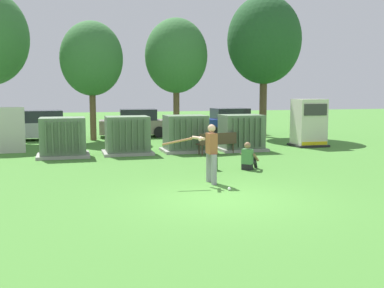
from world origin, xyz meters
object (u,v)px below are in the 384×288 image
transformer_east (241,133)px  batter (210,150)px  seated_spectator (248,159)px  parked_car_left_of_center (136,124)px  park_bench (217,142)px  sports_ball (229,189)px  transformer_mid_west (127,136)px  transformer_mid_east (185,134)px  transformer_west (63,138)px  generator_enclosure (309,123)px  backpack (212,164)px  parked_car_leftmost (41,126)px  parked_car_right_of_center (228,122)px

transformer_east → batter: batter is taller
seated_spectator → parked_car_left_of_center: (-2.11, 12.41, 0.38)m
park_bench → sports_ball: park_bench is taller
transformer_mid_west → transformer_mid_east: size_ratio=1.00×
transformer_east → sports_ball: size_ratio=23.33×
transformer_west → batter: size_ratio=1.21×
generator_enclosure → backpack: bearing=-141.0°
transformer_mid_east → batter: size_ratio=1.21×
parked_car_leftmost → parked_car_left_of_center: (5.35, 0.45, 0.00)m
batter → parked_car_right_of_center: size_ratio=0.41×
park_bench → parked_car_right_of_center: parked_car_right_of_center is taller
transformer_mid_west → park_bench: 3.86m
seated_spectator → backpack: (-1.24, 0.19, -0.16)m
transformer_west → transformer_east: (7.82, 0.05, 0.00)m
seated_spectator → sports_ball: bearing=-120.1°
parked_car_right_of_center → generator_enclosure: bearing=-75.1°
batter → parked_car_left_of_center: (-0.10, 14.39, -0.22)m
transformer_east → parked_car_leftmost: same height
transformer_mid_east → sports_ball: transformer_mid_east is taller
generator_enclosure → park_bench: size_ratio=1.25×
transformer_west → parked_car_right_of_center: size_ratio=0.49×
generator_enclosure → sports_ball: (-7.14, -8.60, -1.09)m
transformer_east → parked_car_left_of_center: bearing=116.2°
batter → sports_ball: bearing=-78.4°
generator_enclosure → parked_car_leftmost: (-12.81, 6.44, -0.38)m
seated_spectator → parked_car_left_of_center: 12.59m
parked_car_right_of_center → transformer_west: bearing=-142.8°
transformer_mid_east → batter: bearing=-98.5°
transformer_mid_east → backpack: (-0.28, -4.92, -0.57)m
transformer_east → park_bench: 1.73m
backpack → parked_car_left_of_center: 12.26m
transformer_mid_east → backpack: 4.96m
transformer_west → backpack: size_ratio=4.77×
seated_spectator → generator_enclosure: bearing=45.9°
sports_ball → seated_spectator: 3.58m
batter → sports_ball: (0.23, -1.10, -0.93)m
transformer_east → generator_enclosure: 3.82m
batter → backpack: bearing=70.4°
transformer_mid_east → parked_car_leftmost: bearing=133.5°
generator_enclosure → seated_spectator: bearing=-134.1°
transformer_west → parked_car_leftmost: (-1.24, 7.14, -0.04)m
transformer_east → backpack: size_ratio=4.77×
generator_enclosure → parked_car_leftmost: generator_enclosure is taller
seated_spectator → backpack: size_ratio=2.19×
sports_ball → parked_car_right_of_center: (5.35, 15.32, 0.71)m
transformer_east → generator_enclosure: generator_enclosure is taller
seated_spectator → parked_car_right_of_center: (3.56, 12.24, 0.38)m
transformer_mid_east → transformer_east: bearing=-5.3°
parked_car_leftmost → sports_ball: bearing=-69.3°
transformer_mid_west → backpack: transformer_mid_west is taller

